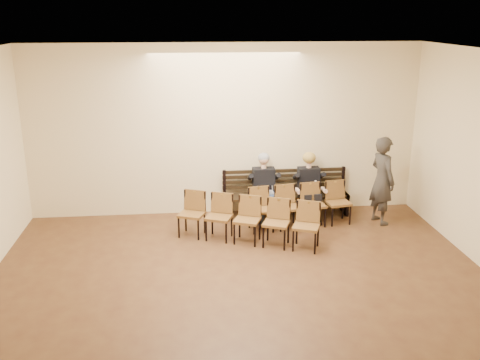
{
  "coord_description": "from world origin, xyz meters",
  "views": [
    {
      "loc": [
        -0.81,
        -5.66,
        4.04
      ],
      "look_at": [
        0.2,
        4.05,
        0.98
      ],
      "focal_mm": 40.0,
      "sensor_mm": 36.0,
      "label": 1
    }
  ],
  "objects_px": {
    "seated_man": "(264,187)",
    "water_bottle": "(315,193)",
    "laptop": "(266,194)",
    "passerby": "(383,174)",
    "seated_woman": "(309,187)",
    "bag": "(277,207)",
    "chair_row_front": "(300,206)",
    "chair_row_back": "(247,220)",
    "bench": "(286,205)"
  },
  "relations": [
    {
      "from": "bench",
      "to": "seated_man",
      "type": "distance_m",
      "value": 0.66
    },
    {
      "from": "passerby",
      "to": "chair_row_front",
      "type": "bearing_deg",
      "value": 75.21
    },
    {
      "from": "bag",
      "to": "chair_row_front",
      "type": "height_order",
      "value": "chair_row_front"
    },
    {
      "from": "laptop",
      "to": "seated_man",
      "type": "bearing_deg",
      "value": 79.74
    },
    {
      "from": "laptop",
      "to": "chair_row_front",
      "type": "distance_m",
      "value": 0.75
    },
    {
      "from": "laptop",
      "to": "chair_row_back",
      "type": "distance_m",
      "value": 1.14
    },
    {
      "from": "bench",
      "to": "laptop",
      "type": "relative_size",
      "value": 8.09
    },
    {
      "from": "seated_man",
      "to": "bag",
      "type": "bearing_deg",
      "value": 34.43
    },
    {
      "from": "water_bottle",
      "to": "chair_row_front",
      "type": "xyz_separation_m",
      "value": [
        -0.36,
        -0.32,
        -0.16
      ]
    },
    {
      "from": "bench",
      "to": "seated_woman",
      "type": "bearing_deg",
      "value": -14.64
    },
    {
      "from": "bench",
      "to": "water_bottle",
      "type": "relative_size",
      "value": 10.3
    },
    {
      "from": "bench",
      "to": "seated_woman",
      "type": "relative_size",
      "value": 2.07
    },
    {
      "from": "water_bottle",
      "to": "laptop",
      "type": "bearing_deg",
      "value": 177.43
    },
    {
      "from": "seated_woman",
      "to": "passerby",
      "type": "distance_m",
      "value": 1.48
    },
    {
      "from": "bench",
      "to": "seated_man",
      "type": "bearing_deg",
      "value": -165.79
    },
    {
      "from": "seated_man",
      "to": "laptop",
      "type": "bearing_deg",
      "value": -87.65
    },
    {
      "from": "seated_woman",
      "to": "bag",
      "type": "relative_size",
      "value": 3.11
    },
    {
      "from": "seated_man",
      "to": "chair_row_front",
      "type": "bearing_deg",
      "value": -39.44
    },
    {
      "from": "seated_woman",
      "to": "chair_row_back",
      "type": "bearing_deg",
      "value": -140.29
    },
    {
      "from": "chair_row_front",
      "to": "chair_row_back",
      "type": "relative_size",
      "value": 0.78
    },
    {
      "from": "laptop",
      "to": "passerby",
      "type": "relative_size",
      "value": 0.16
    },
    {
      "from": "bag",
      "to": "chair_row_back",
      "type": "xyz_separation_m",
      "value": [
        -0.81,
        -1.4,
        0.28
      ]
    },
    {
      "from": "laptop",
      "to": "water_bottle",
      "type": "relative_size",
      "value": 1.27
    },
    {
      "from": "laptop",
      "to": "passerby",
      "type": "distance_m",
      "value": 2.34
    },
    {
      "from": "passerby",
      "to": "chair_row_front",
      "type": "distance_m",
      "value": 1.74
    },
    {
      "from": "chair_row_front",
      "to": "seated_woman",
      "type": "bearing_deg",
      "value": 53.01
    },
    {
      "from": "bench",
      "to": "passerby",
      "type": "distance_m",
      "value": 2.06
    },
    {
      "from": "chair_row_front",
      "to": "chair_row_back",
      "type": "bearing_deg",
      "value": -158.54
    },
    {
      "from": "bench",
      "to": "passerby",
      "type": "bearing_deg",
      "value": -18.37
    },
    {
      "from": "seated_man",
      "to": "chair_row_front",
      "type": "relative_size",
      "value": 0.65
    },
    {
      "from": "water_bottle",
      "to": "bag",
      "type": "distance_m",
      "value": 0.91
    },
    {
      "from": "chair_row_back",
      "to": "laptop",
      "type": "bearing_deg",
      "value": 86.38
    },
    {
      "from": "water_bottle",
      "to": "passerby",
      "type": "bearing_deg",
      "value": -12.17
    },
    {
      "from": "passerby",
      "to": "chair_row_back",
      "type": "relative_size",
      "value": 0.78
    },
    {
      "from": "seated_man",
      "to": "seated_woman",
      "type": "distance_m",
      "value": 0.93
    },
    {
      "from": "bag",
      "to": "chair_row_back",
      "type": "bearing_deg",
      "value": -119.97
    },
    {
      "from": "seated_woman",
      "to": "bag",
      "type": "height_order",
      "value": "seated_woman"
    },
    {
      "from": "seated_man",
      "to": "bag",
      "type": "relative_size",
      "value": 3.3
    },
    {
      "from": "seated_man",
      "to": "bag",
      "type": "xyz_separation_m",
      "value": [
        0.32,
        0.22,
        -0.52
      ]
    },
    {
      "from": "bag",
      "to": "seated_woman",
      "type": "bearing_deg",
      "value": -19.76
    },
    {
      "from": "seated_man",
      "to": "chair_row_back",
      "type": "height_order",
      "value": "seated_man"
    },
    {
      "from": "passerby",
      "to": "chair_row_back",
      "type": "distance_m",
      "value": 2.91
    },
    {
      "from": "water_bottle",
      "to": "passerby",
      "type": "distance_m",
      "value": 1.37
    },
    {
      "from": "bench",
      "to": "bag",
      "type": "distance_m",
      "value": 0.2
    },
    {
      "from": "laptop",
      "to": "chair_row_front",
      "type": "xyz_separation_m",
      "value": [
        0.64,
        -0.37,
        -0.15
      ]
    },
    {
      "from": "seated_man",
      "to": "water_bottle",
      "type": "height_order",
      "value": "seated_man"
    },
    {
      "from": "bench",
      "to": "chair_row_back",
      "type": "height_order",
      "value": "chair_row_back"
    },
    {
      "from": "water_bottle",
      "to": "seated_man",
      "type": "bearing_deg",
      "value": 168.48
    },
    {
      "from": "seated_woman",
      "to": "passerby",
      "type": "bearing_deg",
      "value": -19.61
    },
    {
      "from": "bench",
      "to": "laptop",
      "type": "distance_m",
      "value": 0.64
    }
  ]
}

